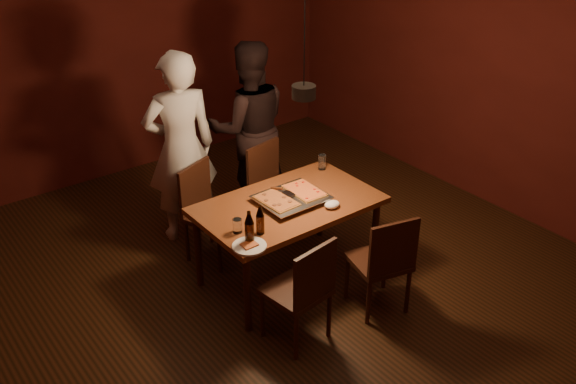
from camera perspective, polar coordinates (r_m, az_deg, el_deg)
room_shell at (r=4.92m, az=1.36°, el=5.04°), size 6.00×6.00×6.00m
dining_table at (r=5.34m, az=-0.00°, el=-1.64°), size 1.50×0.90×0.75m
chair_far_left at (r=5.77m, az=-7.36°, el=-1.01°), size 0.55×0.55×0.49m
chair_far_right at (r=6.11m, az=-1.50°, el=0.99°), size 0.50×0.50×0.49m
chair_near_left at (r=4.72m, az=1.46°, el=-8.19°), size 0.47×0.47×0.49m
chair_near_right at (r=5.07m, az=8.63°, el=-5.63°), size 0.51×0.51×0.49m
pizza_tray at (r=5.30m, az=0.31°, el=-0.64°), size 0.59×0.50×0.05m
pizza_meat at (r=5.22m, az=-1.03°, el=-0.76°), size 0.24×0.37×0.02m
pizza_cheese at (r=5.37m, az=1.47°, el=0.14°), size 0.24×0.37×0.02m
spatula at (r=5.31m, az=0.06°, el=-0.15°), size 0.16×0.26×0.04m
beer_bottle_a at (r=4.72m, az=-3.46°, el=-3.15°), size 0.07×0.07×0.27m
beer_bottle_b at (r=4.84m, az=-2.50°, el=-2.46°), size 0.06×0.06×0.24m
water_glass_left at (r=4.89m, az=-4.52°, el=-3.01°), size 0.07×0.07×0.11m
water_glass_right at (r=5.83m, az=3.04°, el=2.67°), size 0.07×0.07×0.14m
plate_slice at (r=4.74m, az=-3.46°, el=-4.82°), size 0.26×0.26×0.03m
napkin at (r=5.23m, az=3.94°, el=-1.12°), size 0.14×0.10×0.06m
diner_white at (r=5.96m, az=-9.53°, el=3.88°), size 0.75×0.57×1.83m
diner_dark at (r=6.42m, az=-3.50°, el=5.72°), size 1.04×0.94×1.76m
pendant_lamp at (r=4.78m, az=1.41°, el=9.00°), size 0.18×0.18×1.10m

